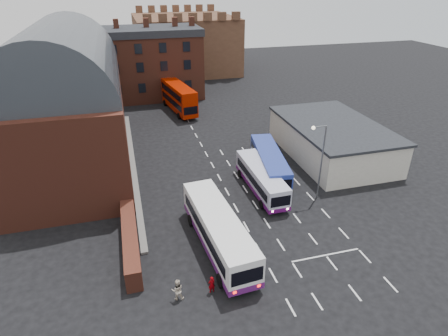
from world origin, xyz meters
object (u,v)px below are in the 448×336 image
object	(u,v)px
bus_blue	(269,162)
bus_white_inbound	(261,178)
pedestrian_beige	(177,290)
pedestrian_red	(212,284)
bus_red_double	(179,97)
bus_white_outbound	(219,229)
street_lamp	(320,155)

from	to	relation	value
bus_blue	bus_white_inbound	bearing A→B (deg)	64.04
bus_white_inbound	pedestrian_beige	bearing A→B (deg)	47.93
pedestrian_red	pedestrian_beige	world-z (taller)	pedestrian_beige
bus_red_double	pedestrian_red	xyz separation A→B (m)	(-4.32, -40.26, -1.67)
bus_blue	bus_red_double	world-z (taller)	bus_red_double
bus_white_outbound	pedestrian_red	world-z (taller)	bus_white_outbound
pedestrian_red	bus_white_inbound	bearing A→B (deg)	-135.26
bus_red_double	pedestrian_beige	xyz separation A→B (m)	(-6.77, -40.26, -1.53)
bus_white_outbound	street_lamp	bearing A→B (deg)	18.83
bus_blue	bus_white_outbound	bearing A→B (deg)	60.15
bus_blue	pedestrian_beige	bearing A→B (deg)	59.28
bus_blue	pedestrian_red	world-z (taller)	bus_blue
pedestrian_red	pedestrian_beige	bearing A→B (deg)	-11.40
bus_blue	bus_red_double	bearing A→B (deg)	-66.94
bus_blue	bus_red_double	distance (m)	25.74
bus_white_outbound	bus_blue	xyz separation A→B (m)	(8.67, 10.62, -0.18)
bus_white_inbound	street_lamp	world-z (taller)	street_lamp
bus_white_outbound	street_lamp	world-z (taller)	street_lamp
street_lamp	pedestrian_beige	distance (m)	18.80
bus_white_outbound	street_lamp	size ratio (longest dim) A/B	1.51
pedestrian_beige	bus_blue	bearing A→B (deg)	-122.88
street_lamp	bus_blue	bearing A→B (deg)	116.51
street_lamp	pedestrian_red	bearing A→B (deg)	-143.90
bus_white_outbound	bus_red_double	bearing A→B (deg)	81.19
bus_white_inbound	pedestrian_red	distance (m)	14.92
bus_white_inbound	street_lamp	bearing A→B (deg)	150.01
bus_white_outbound	pedestrian_red	size ratio (longest dim) A/B	8.49
bus_blue	pedestrian_beige	xyz separation A→B (m)	(-12.85, -15.26, -0.87)
bus_white_outbound	pedestrian_beige	size ratio (longest dim) A/B	7.05
bus_red_double	street_lamp	size ratio (longest dim) A/B	1.44
pedestrian_red	bus_white_outbound	bearing A→B (deg)	-121.74
bus_red_double	pedestrian_red	bearing A→B (deg)	74.35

